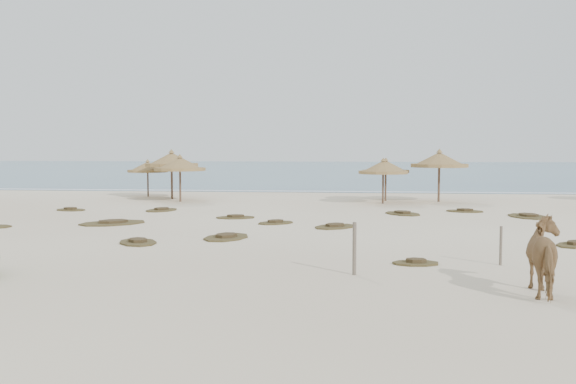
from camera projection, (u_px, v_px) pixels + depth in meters
name	position (u px, v px, depth m)	size (l,w,h in m)	color
ground	(277.00, 244.00, 21.84)	(160.00, 160.00, 0.00)	beige
ocean	(340.00, 169.00, 96.21)	(200.00, 100.00, 0.01)	navy
foam_line	(321.00, 192.00, 47.62)	(70.00, 0.60, 0.01)	silver
palapa_0	(148.00, 168.00, 42.72)	(2.70, 2.70, 2.51)	brown
palapa_1	(172.00, 160.00, 40.88)	(3.83, 3.83, 3.18)	brown
palapa_2	(180.00, 165.00, 38.65)	(3.23, 3.23, 2.89)	brown
palapa_3	(386.00, 167.00, 39.33)	(3.66, 3.66, 2.67)	brown
palapa_4	(383.00, 168.00, 37.31)	(3.64, 3.64, 2.69)	brown
palapa_5	(439.00, 161.00, 38.55)	(4.52, 4.52, 3.22)	brown
horse	(549.00, 256.00, 14.28)	(0.94, 2.06, 1.74)	olive
fence_post_near	(354.00, 249.00, 16.53)	(0.10, 0.10, 1.37)	#6B5E50
fence_post_far	(501.00, 246.00, 17.90)	(0.08, 0.08, 1.10)	#6B5E50
scrub_1	(113.00, 223.00, 27.63)	(3.44, 3.28, 0.16)	#4D4022
scrub_2	(276.00, 222.00, 27.72)	(1.98, 1.92, 0.16)	#4D4022
scrub_3	(335.00, 226.00, 26.38)	(2.32, 2.48, 0.16)	#4D4022
scrub_4	(576.00, 244.00, 21.45)	(2.01, 2.05, 0.16)	#4D4022
scrub_5	(528.00, 216.00, 30.28)	(2.13, 2.85, 0.16)	#4D4022
scrub_6	(162.00, 210.00, 33.34)	(1.91, 2.39, 0.16)	#4D4022
scrub_7	(403.00, 213.00, 31.54)	(2.34, 2.62, 0.16)	#4D4022
scrub_8	(71.00, 209.00, 33.47)	(1.91, 1.50, 0.16)	#4D4022
scrub_9	(226.00, 237.00, 23.25)	(1.98, 2.53, 0.16)	#4D4022
scrub_10	(465.00, 211.00, 32.76)	(2.11, 1.63, 0.16)	#4D4022
scrub_11	(138.00, 242.00, 22.04)	(2.02, 2.27, 0.16)	#4D4022
scrub_12	(416.00, 262.00, 18.07)	(1.42, 1.01, 0.16)	#4D4022
scrub_13	(235.00, 217.00, 29.83)	(2.07, 1.61, 0.16)	#4D4022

